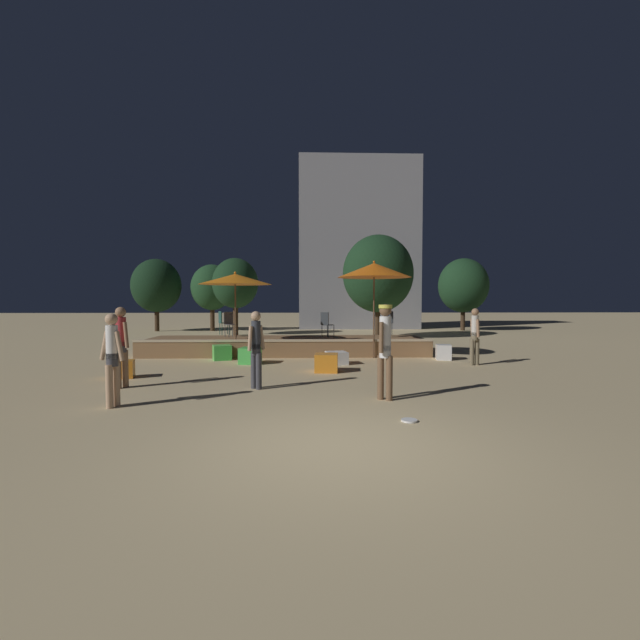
# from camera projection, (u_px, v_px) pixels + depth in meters

# --- Properties ---
(ground_plane) EXTENTS (120.00, 120.00, 0.00)m
(ground_plane) POSITION_uv_depth(u_px,v_px,m) (338.00, 446.00, 5.73)
(ground_plane) COLOR #D1B784
(wooden_deck) EXTENTS (10.10, 2.76, 0.63)m
(wooden_deck) POSITION_uv_depth(u_px,v_px,m) (286.00, 346.00, 15.74)
(wooden_deck) COLOR olive
(wooden_deck) RESTS_ON ground
(patio_umbrella_0) EXTENTS (2.46, 2.46, 3.27)m
(patio_umbrella_0) POSITION_uv_depth(u_px,v_px,m) (374.00, 270.00, 14.29)
(patio_umbrella_0) COLOR brown
(patio_umbrella_0) RESTS_ON ground
(patio_umbrella_1) EXTENTS (2.43, 2.43, 2.92)m
(patio_umbrella_1) POSITION_uv_depth(u_px,v_px,m) (235.00, 279.00, 14.34)
(patio_umbrella_1) COLOR brown
(patio_umbrella_1) RESTS_ON ground
(cube_seat_0) EXTENTS (0.55, 0.55, 0.50)m
(cube_seat_0) POSITION_uv_depth(u_px,v_px,m) (443.00, 352.00, 14.01)
(cube_seat_0) COLOR white
(cube_seat_0) RESTS_ON ground
(cube_seat_1) EXTENTS (0.71, 0.71, 0.48)m
(cube_seat_1) POSITION_uv_depth(u_px,v_px,m) (222.00, 352.00, 13.99)
(cube_seat_1) COLOR #4CC651
(cube_seat_1) RESTS_ON ground
(cube_seat_2) EXTENTS (0.68, 0.68, 0.50)m
(cube_seat_2) POSITION_uv_depth(u_px,v_px,m) (250.00, 356.00, 13.14)
(cube_seat_2) COLOR #4CC651
(cube_seat_2) RESTS_ON ground
(cube_seat_3) EXTENTS (0.54, 0.54, 0.44)m
(cube_seat_3) POSITION_uv_depth(u_px,v_px,m) (124.00, 369.00, 10.74)
(cube_seat_3) COLOR orange
(cube_seat_3) RESTS_ON ground
(cube_seat_4) EXTENTS (0.67, 0.67, 0.49)m
(cube_seat_4) POSITION_uv_depth(u_px,v_px,m) (326.00, 363.00, 11.66)
(cube_seat_4) COLOR orange
(cube_seat_4) RESTS_ON ground
(cube_seat_5) EXTENTS (0.71, 0.71, 0.38)m
(cube_seat_5) POSITION_uv_depth(u_px,v_px,m) (337.00, 358.00, 13.04)
(cube_seat_5) COLOR white
(cube_seat_5) RESTS_ON ground
(person_0) EXTENTS (0.29, 0.47, 1.71)m
(person_0) POSITION_uv_depth(u_px,v_px,m) (475.00, 334.00, 12.83)
(person_0) COLOR #72664C
(person_0) RESTS_ON ground
(person_1) EXTENTS (0.53, 0.29, 1.72)m
(person_1) POSITION_uv_depth(u_px,v_px,m) (112.00, 356.00, 7.77)
(person_1) COLOR tan
(person_1) RESTS_ON ground
(person_2) EXTENTS (0.47, 0.34, 1.81)m
(person_2) POSITION_uv_depth(u_px,v_px,m) (121.00, 343.00, 9.48)
(person_2) COLOR #997051
(person_2) RESTS_ON ground
(person_3) EXTENTS (0.38, 0.41, 1.72)m
(person_3) POSITION_uv_depth(u_px,v_px,m) (256.00, 347.00, 9.38)
(person_3) COLOR #3F3F47
(person_3) RESTS_ON ground
(person_4) EXTENTS (0.32, 0.43, 1.88)m
(person_4) POSITION_uv_depth(u_px,v_px,m) (385.00, 344.00, 8.33)
(person_4) COLOR brown
(person_4) RESTS_ON ground
(bistro_chair_0) EXTENTS (0.46, 0.46, 0.90)m
(bistro_chair_0) POSITION_uv_depth(u_px,v_px,m) (222.00, 321.00, 16.31)
(bistro_chair_0) COLOR #1E4C47
(bistro_chair_0) RESTS_ON wooden_deck
(bistro_chair_1) EXTENTS (0.48, 0.48, 0.90)m
(bistro_chair_1) POSITION_uv_depth(u_px,v_px,m) (229.00, 322.00, 15.45)
(bistro_chair_1) COLOR #47474C
(bistro_chair_1) RESTS_ON wooden_deck
(bistro_chair_2) EXTENTS (0.48, 0.48, 0.90)m
(bistro_chair_2) POSITION_uv_depth(u_px,v_px,m) (388.00, 321.00, 16.22)
(bistro_chair_2) COLOR #2D3338
(bistro_chair_2) RESTS_ON wooden_deck
(bistro_chair_3) EXTENTS (0.48, 0.48, 0.90)m
(bistro_chair_3) POSITION_uv_depth(u_px,v_px,m) (326.00, 322.00, 15.03)
(bistro_chair_3) COLOR #2D3338
(bistro_chair_3) RESTS_ON wooden_deck
(frisbee_disc) EXTENTS (0.26, 0.26, 0.03)m
(frisbee_disc) POSITION_uv_depth(u_px,v_px,m) (409.00, 420.00, 6.89)
(frisbee_disc) COLOR white
(frisbee_disc) RESTS_ON ground
(background_tree_0) EXTENTS (3.15, 3.15, 4.62)m
(background_tree_0) POSITION_uv_depth(u_px,v_px,m) (463.00, 286.00, 27.40)
(background_tree_0) COLOR #3D2B1C
(background_tree_0) RESTS_ON ground
(background_tree_1) EXTENTS (3.59, 3.59, 5.28)m
(background_tree_1) POSITION_uv_depth(u_px,v_px,m) (378.00, 274.00, 21.79)
(background_tree_1) COLOR #3D2B1C
(background_tree_1) RESTS_ON ground
(background_tree_2) EXTENTS (3.02, 3.02, 4.52)m
(background_tree_2) POSITION_uv_depth(u_px,v_px,m) (156.00, 286.00, 26.72)
(background_tree_2) COLOR #3D2B1C
(background_tree_2) RESTS_ON ground
(background_tree_3) EXTENTS (2.52, 2.52, 4.28)m
(background_tree_3) POSITION_uv_depth(u_px,v_px,m) (235.00, 283.00, 23.67)
(background_tree_3) COLOR #3D2B1C
(background_tree_3) RESTS_ON ground
(background_tree_4) EXTENTS (2.62, 2.62, 4.20)m
(background_tree_4) POSITION_uv_depth(u_px,v_px,m) (212.00, 288.00, 26.97)
(background_tree_4) COLOR #3D2B1C
(background_tree_4) RESTS_ON ground
(distant_building) EXTENTS (8.18, 3.01, 11.57)m
(distant_building) POSITION_uv_depth(u_px,v_px,m) (358.00, 245.00, 29.70)
(distant_building) COLOR gray
(distant_building) RESTS_ON ground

